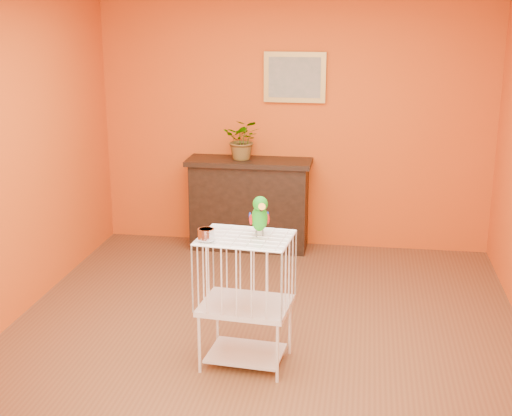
# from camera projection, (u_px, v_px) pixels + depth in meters

# --- Properties ---
(ground) EXTENTS (4.50, 4.50, 0.00)m
(ground) POSITION_uv_depth(u_px,v_px,m) (262.00, 336.00, 5.46)
(ground) COLOR brown
(ground) RESTS_ON ground
(room_shell) EXTENTS (4.50, 4.50, 4.50)m
(room_shell) POSITION_uv_depth(u_px,v_px,m) (262.00, 131.00, 5.03)
(room_shell) COLOR #CE4F13
(room_shell) RESTS_ON ground
(console_cabinet) EXTENTS (1.26, 0.45, 0.94)m
(console_cabinet) POSITION_uv_depth(u_px,v_px,m) (249.00, 204.00, 7.33)
(console_cabinet) COLOR black
(console_cabinet) RESTS_ON ground
(potted_plant) EXTENTS (0.38, 0.42, 0.32)m
(potted_plant) POSITION_uv_depth(u_px,v_px,m) (243.00, 144.00, 7.17)
(potted_plant) COLOR #26722D
(potted_plant) RESTS_ON console_cabinet
(framed_picture) EXTENTS (0.62, 0.04, 0.50)m
(framed_picture) POSITION_uv_depth(u_px,v_px,m) (295.00, 77.00, 7.09)
(framed_picture) COLOR #A6823B
(framed_picture) RESTS_ON room_shell
(birdcage) EXTENTS (0.65, 0.52, 0.94)m
(birdcage) POSITION_uv_depth(u_px,v_px,m) (246.00, 299.00, 4.92)
(birdcage) COLOR silver
(birdcage) RESTS_ON ground
(feed_cup) EXTENTS (0.11, 0.11, 0.08)m
(feed_cup) POSITION_uv_depth(u_px,v_px,m) (206.00, 234.00, 4.70)
(feed_cup) COLOR silver
(feed_cup) RESTS_ON birdcage
(parrot) EXTENTS (0.15, 0.26, 0.29)m
(parrot) POSITION_uv_depth(u_px,v_px,m) (260.00, 215.00, 4.77)
(parrot) COLOR #59544C
(parrot) RESTS_ON birdcage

